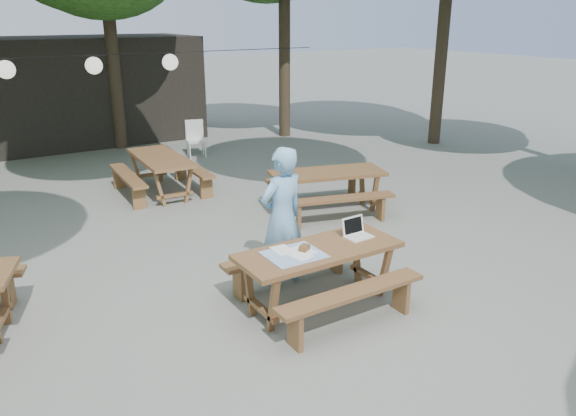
{
  "coord_description": "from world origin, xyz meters",
  "views": [
    {
      "loc": [
        -2.98,
        -5.83,
        3.38
      ],
      "look_at": [
        0.57,
        -0.12,
        1.05
      ],
      "focal_mm": 35.0,
      "sensor_mm": 36.0,
      "label": 1
    }
  ],
  "objects": [
    {
      "name": "tabletop_clutter",
      "position": [
        0.24,
        -0.81,
        0.76
      ],
      "size": [
        0.65,
        0.59,
        0.08
      ],
      "color": "#3B73CB",
      "rests_on": "main_picnic_table"
    },
    {
      "name": "plastic_chair",
      "position": [
        2.29,
        6.97,
        0.26
      ],
      "size": [
        0.53,
        0.53,
        0.9
      ],
      "rotation": [
        0.0,
        0.0,
        -0.25
      ],
      "color": "silver",
      "rests_on": "ground"
    },
    {
      "name": "pavilion",
      "position": [
        0.5,
        10.5,
        1.4
      ],
      "size": [
        6.0,
        3.0,
        2.8
      ],
      "primitive_type": "cube",
      "color": "black",
      "rests_on": "ground"
    },
    {
      "name": "picnic_table_ne",
      "position": [
        2.65,
        1.91,
        0.39
      ],
      "size": [
        2.26,
        2.04,
        0.75
      ],
      "rotation": [
        0.0,
        0.0,
        -0.27
      ],
      "color": "brown",
      "rests_on": "ground"
    },
    {
      "name": "woman",
      "position": [
        0.51,
        -0.07,
        0.92
      ],
      "size": [
        0.73,
        0.55,
        1.84
      ],
      "primitive_type": "imported",
      "rotation": [
        0.0,
        0.0,
        3.31
      ],
      "color": "#7DB4E3",
      "rests_on": "ground"
    },
    {
      "name": "picnic_table_far_e",
      "position": [
        0.52,
        4.54,
        0.39
      ],
      "size": [
        1.67,
        2.04,
        0.75
      ],
      "rotation": [
        0.0,
        0.0,
        1.52
      ],
      "color": "brown",
      "rests_on": "ground"
    },
    {
      "name": "ground",
      "position": [
        0.0,
        0.0,
        0.0
      ],
      "size": [
        80.0,
        80.0,
        0.0
      ],
      "primitive_type": "plane",
      "color": "slate",
      "rests_on": "ground"
    },
    {
      "name": "main_picnic_table",
      "position": [
        0.57,
        -0.82,
        0.39
      ],
      "size": [
        2.0,
        1.58,
        0.75
      ],
      "color": "brown",
      "rests_on": "ground"
    },
    {
      "name": "laptop",
      "position": [
        1.17,
        -0.75,
        0.81
      ],
      "size": [
        0.34,
        0.27,
        0.24
      ],
      "rotation": [
        0.0,
        0.0,
        0.05
      ],
      "color": "white",
      "rests_on": "main_picnic_table"
    },
    {
      "name": "paper_lanterns",
      "position": [
        -0.19,
        6.0,
        2.4
      ],
      "size": [
        9.0,
        0.34,
        0.38
      ],
      "color": "black",
      "rests_on": "ground"
    }
  ]
}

